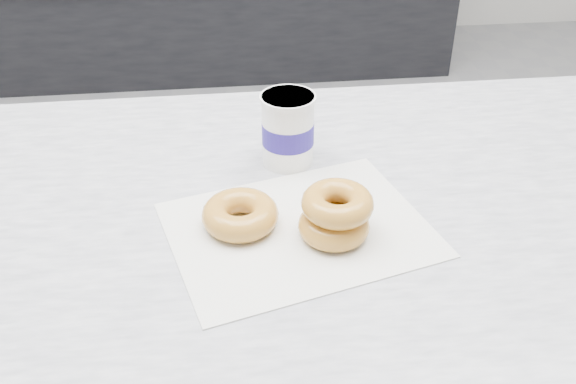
# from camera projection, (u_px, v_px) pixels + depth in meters

# --- Properties ---
(ground) EXTENTS (5.00, 5.00, 0.00)m
(ground) POSITION_uv_depth(u_px,v_px,m) (246.00, 337.00, 1.91)
(ground) COLOR gray
(ground) RESTS_ON ground
(wax_paper) EXTENTS (0.40, 0.34, 0.00)m
(wax_paper) POSITION_uv_depth(u_px,v_px,m) (299.00, 229.00, 0.87)
(wax_paper) COLOR silver
(wax_paper) RESTS_ON counter
(donut_single) EXTENTS (0.14, 0.14, 0.04)m
(donut_single) POSITION_uv_depth(u_px,v_px,m) (240.00, 215.00, 0.86)
(donut_single) COLOR gold
(donut_single) RESTS_ON wax_paper
(donut_stack) EXTENTS (0.13, 0.13, 0.07)m
(donut_stack) POSITION_uv_depth(u_px,v_px,m) (336.00, 214.00, 0.84)
(donut_stack) COLOR gold
(donut_stack) RESTS_ON wax_paper
(coffee_cup) EXTENTS (0.11, 0.11, 0.11)m
(coffee_cup) POSITION_uv_depth(u_px,v_px,m) (288.00, 129.00, 0.98)
(coffee_cup) COLOR white
(coffee_cup) RESTS_ON counter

